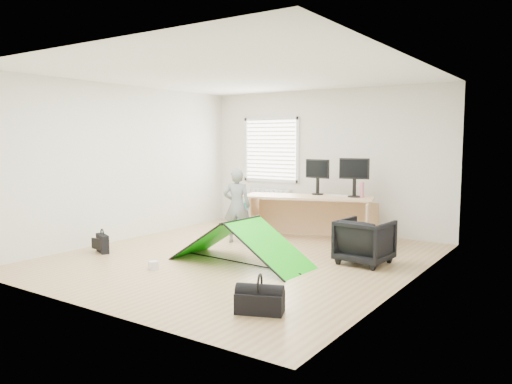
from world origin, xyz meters
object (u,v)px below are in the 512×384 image
Objects in this scene: filing_cabinet at (265,211)px; person at (237,206)px; desk at (308,218)px; monitor_right at (354,183)px; thermos at (362,190)px; monitor_left at (318,182)px; storage_crate at (362,241)px; kite at (241,242)px; duffel_bag at (260,303)px; laptop_bag at (103,243)px; office_chair at (365,241)px.

person reaches higher than filing_cabinet.
monitor_right reaches higher than desk.
thermos is (2.12, -0.21, 0.57)m from filing_cabinet.
storage_crate is at bearing -20.48° from monitor_left.
kite is (0.02, -2.41, -0.69)m from monitor_left.
monitor_right is at bearing -8.82° from filing_cabinet.
duffel_bag is (1.38, -3.94, -0.90)m from monitor_left.
monitor_left is at bearing 166.84° from monitor_right.
kite is 2.30m from laptop_bag.
filing_cabinet is 0.52× the size of person.
storage_crate reaches higher than duffel_bag.
storage_crate is (0.40, -0.60, -0.86)m from monitor_right.
filing_cabinet reaches higher than duffel_bag.
monitor_right is 4.10m from duffel_bag.
kite is (0.05, -2.10, -0.07)m from desk.
thermos is 1.01m from storage_crate.
desk is 1.87m from office_chair.
laptop_bag is (-1.29, -1.79, -0.49)m from person.
kite reaches higher than laptop_bag.
monitor_right is 2.60m from kite.
laptop_bag is at bearing 28.47° from office_chair.
duffel_bag is at bearing -82.24° from thermos.
kite is at bearing -65.97° from filing_cabinet.
filing_cabinet is (-1.25, 0.53, -0.06)m from desk.
monitor_right is 1.12m from storage_crate.
monitor_right reaches higher than kite.
storage_crate is (1.13, -0.30, -0.23)m from desk.
duffel_bag is (0.27, -3.34, -0.05)m from storage_crate.
laptop_bag is (-3.66, -1.63, -0.18)m from office_chair.
kite is at bearing 103.32° from person.
person is (-2.37, 0.16, 0.31)m from office_chair.
monitor_right is at bearing 77.47° from kite.
monitor_left is 1.30× the size of laptop_bag.
monitor_left is 1.58m from person.
duffel_bag is at bearing -85.38° from storage_crate.
thermos is at bearing 74.78° from kite.
monitor_right is (0.71, -0.00, 0.01)m from monitor_left.
duffel_bag is (0.67, -3.94, -0.91)m from monitor_right.
monitor_right is at bearing -171.49° from thermos.
duffel_bag is at bearing -93.28° from monitor_right.
storage_crate is at bearing -60.93° from office_chair.
person reaches higher than monitor_right.
person is 0.62× the size of kite.
filing_cabinet is 0.32× the size of kite.
storage_crate is (-0.37, 0.81, -0.17)m from office_chair.
desk is 1.20m from storage_crate.
laptop_bag is at bearing 143.60° from duffel_bag.
thermos is 4.37m from laptop_bag.
desk is 3.21× the size of office_chair.
storage_crate is at bearing -69.25° from monitor_right.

